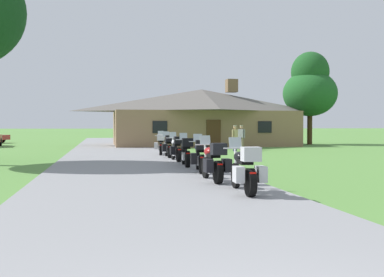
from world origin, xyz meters
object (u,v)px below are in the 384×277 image
at_px(tree_right_of_lodge, 310,87).
at_px(motorcycle_silver_farthest_in_row, 161,145).
at_px(motorcycle_black_sixth_in_row, 168,146).
at_px(bystander_tan_shirt_beside_signpost, 235,137).
at_px(motorcycle_red_second_in_row, 214,163).
at_px(motorcycle_black_fourth_in_row, 186,152).
at_px(motorcycle_black_nearest_to_camera, 245,170).
at_px(motorcycle_blue_third_in_row, 200,156).
at_px(motorcycle_white_fifth_in_row, 177,149).
at_px(bystander_gray_shirt_near_lodge, 241,136).

bearing_deg(tree_right_of_lodge, motorcycle_silver_farthest_in_row, -139.94).
distance_m(motorcycle_black_sixth_in_row, bystander_tan_shirt_beside_signpost, 7.62).
xyz_separation_m(motorcycle_red_second_in_row, motorcycle_black_fourth_in_row, (0.13, 5.09, 0.01)).
relative_size(motorcycle_black_nearest_to_camera, motorcycle_red_second_in_row, 1.00).
height_order(motorcycle_blue_third_in_row, bystander_tan_shirt_beside_signpost, bystander_tan_shirt_beside_signpost).
xyz_separation_m(motorcycle_red_second_in_row, motorcycle_blue_third_in_row, (0.19, 2.68, 0.00)).
distance_m(motorcycle_black_nearest_to_camera, tree_right_of_lodge, 31.21).
bearing_deg(motorcycle_blue_third_in_row, motorcycle_black_nearest_to_camera, -83.25).
relative_size(motorcycle_blue_third_in_row, motorcycle_silver_farthest_in_row, 1.00).
height_order(motorcycle_black_fourth_in_row, bystander_tan_shirt_beside_signpost, bystander_tan_shirt_beside_signpost).
xyz_separation_m(motorcycle_silver_farthest_in_row, bystander_tan_shirt_beside_signpost, (5.27, 3.43, 0.34)).
bearing_deg(motorcycle_black_nearest_to_camera, tree_right_of_lodge, 65.09).
bearing_deg(bystander_tan_shirt_beside_signpost, motorcycle_red_second_in_row, 35.43).
height_order(motorcycle_black_fourth_in_row, motorcycle_silver_farthest_in_row, same).
distance_m(motorcycle_white_fifth_in_row, motorcycle_silver_farthest_in_row, 4.72).
distance_m(motorcycle_blue_third_in_row, motorcycle_white_fifth_in_row, 5.02).
bearing_deg(motorcycle_white_fifth_in_row, motorcycle_black_sixth_in_row, 89.26).
xyz_separation_m(motorcycle_blue_third_in_row, motorcycle_black_fourth_in_row, (-0.06, 2.41, 0.01)).
bearing_deg(motorcycle_silver_farthest_in_row, motorcycle_black_fourth_in_row, -82.56).
relative_size(motorcycle_black_sixth_in_row, motorcycle_silver_farthest_in_row, 1.00).
height_order(motorcycle_white_fifth_in_row, bystander_tan_shirt_beside_signpost, bystander_tan_shirt_beside_signpost).
xyz_separation_m(motorcycle_silver_farthest_in_row, bystander_gray_shirt_near_lodge, (5.99, 4.33, 0.34)).
bearing_deg(motorcycle_silver_farthest_in_row, bystander_tan_shirt_beside_signpost, 39.92).
height_order(motorcycle_black_nearest_to_camera, motorcycle_black_fourth_in_row, same).
bearing_deg(motorcycle_black_fourth_in_row, motorcycle_black_nearest_to_camera, -85.53).
bearing_deg(motorcycle_red_second_in_row, bystander_tan_shirt_beside_signpost, 70.55).
distance_m(motorcycle_black_nearest_to_camera, motorcycle_black_sixth_in_row, 12.57).
bearing_deg(motorcycle_blue_third_in_row, motorcycle_black_fourth_in_row, 98.32).
bearing_deg(motorcycle_white_fifth_in_row, motorcycle_red_second_in_row, -92.42).
bearing_deg(bystander_gray_shirt_near_lodge, motorcycle_black_fourth_in_row, -67.63).
height_order(motorcycle_black_sixth_in_row, tree_right_of_lodge, tree_right_of_lodge).
bearing_deg(motorcycle_silver_farthest_in_row, motorcycle_black_nearest_to_camera, -82.61).
bearing_deg(motorcycle_red_second_in_row, motorcycle_white_fifth_in_row, 87.76).
xyz_separation_m(motorcycle_black_sixth_in_row, motorcycle_silver_farthest_in_row, (-0.11, 2.17, 0.00)).
bearing_deg(motorcycle_black_nearest_to_camera, bystander_tan_shirt_beside_signpost, 77.65).
relative_size(motorcycle_black_fourth_in_row, tree_right_of_lodge, 0.26).
distance_m(motorcycle_black_fourth_in_row, tree_right_of_lodge, 25.05).
bearing_deg(motorcycle_black_fourth_in_row, motorcycle_white_fifth_in_row, 92.78).
relative_size(motorcycle_red_second_in_row, motorcycle_silver_farthest_in_row, 1.00).
xyz_separation_m(motorcycle_black_sixth_in_row, tree_right_of_lodge, (14.68, 14.62, 4.45)).
xyz_separation_m(bystander_tan_shirt_beside_signpost, tree_right_of_lodge, (9.53, 9.02, 4.10)).
relative_size(motorcycle_black_fourth_in_row, bystander_tan_shirt_beside_signpost, 1.24).
distance_m(motorcycle_black_fourth_in_row, motorcycle_white_fifth_in_row, 2.61).
height_order(bystander_gray_shirt_near_lodge, tree_right_of_lodge, tree_right_of_lodge).
distance_m(motorcycle_black_fourth_in_row, bystander_gray_shirt_near_lodge, 13.08).
xyz_separation_m(motorcycle_red_second_in_row, motorcycle_silver_farthest_in_row, (0.06, 12.42, 0.00)).
distance_m(motorcycle_black_sixth_in_row, bystander_gray_shirt_near_lodge, 8.77).
xyz_separation_m(motorcycle_red_second_in_row, bystander_tan_shirt_beside_signpost, (5.33, 15.85, 0.34)).
bearing_deg(bystander_tan_shirt_beside_signpost, motorcycle_black_nearest_to_camera, 38.21).
distance_m(motorcycle_black_nearest_to_camera, motorcycle_red_second_in_row, 2.33).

